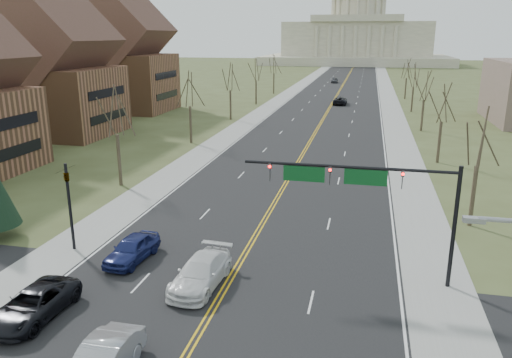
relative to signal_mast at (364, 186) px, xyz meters
The scene contains 27 objects.
road 96.96m from the signal_mast, 94.41° to the left, with size 20.00×380.00×0.01m, color black.
cross_road 12.03m from the signal_mast, 134.80° to the right, with size 120.00×14.00×0.01m, color black.
sidewalk_left 98.61m from the signal_mast, 101.39° to the left, with size 4.00×380.00×0.03m, color gray.
sidewalk_right 96.78m from the signal_mast, 87.30° to the left, with size 4.00×380.00×0.03m, color gray.
center_line 96.96m from the signal_mast, 94.41° to the left, with size 0.42×380.00×0.01m, color gold.
edge_line_left 98.20m from the signal_mast, 100.13° to the left, with size 0.15×380.00×0.01m, color silver.
edge_line_right 96.70m from the signal_mast, 88.60° to the left, with size 0.15×380.00×0.01m, color silver.
capitol 236.68m from the signal_mast, 91.80° to the left, with size 90.00×60.00×50.00m.
signal_mast is the anchor object (origin of this frame).
signal_left 19.06m from the signal_mast, behind, with size 0.32×0.36×6.00m.
tree_r_0 13.26m from the signal_mast, 52.51° to the left, with size 3.74×3.74×8.50m.
tree_l_0 27.17m from the signal_mast, 147.71° to the left, with size 3.96×3.96×9.00m.
tree_r_1 31.56m from the signal_mast, 75.21° to the left, with size 3.74×3.74×8.50m.
tree_l_1 41.45m from the signal_mast, 123.63° to the left, with size 3.96×3.96×9.00m.
tree_r_2 51.15m from the signal_mast, 80.94° to the left, with size 3.74×3.74×8.50m.
tree_l_2 59.15m from the signal_mast, 112.83° to the left, with size 3.96×3.96×9.00m.
tree_r_3 70.96m from the signal_mast, 83.48° to the left, with size 3.74×3.74×8.50m.
tree_l_3 77.96m from the signal_mast, 107.12° to the left, with size 3.96×3.96×9.00m.
tree_r_4 90.86m from the signal_mast, 84.91° to the left, with size 3.74×3.74×8.50m.
tree_l_4 97.25m from the signal_mast, 103.65° to the left, with size 3.96×3.96×9.00m.
bldg_left_mid 56.81m from the signal_mast, 139.96° to the left, with size 15.10×14.28×20.75m.
bldg_left_far 75.76m from the signal_mast, 126.91° to the left, with size 17.10×14.28×23.25m.
car_sb_outer_lead 18.73m from the signal_mast, 153.23° to the right, with size 2.51×5.44×1.51m, color black.
car_sb_inner_second 10.59m from the signal_mast, 161.11° to the right, with size 2.32×5.71×1.66m, color silver.
car_sb_outer_second 15.11m from the signal_mast, behind, with size 1.91×4.75×1.62m, color navy.
car_far_nb 78.46m from the signal_mast, 94.22° to the left, with size 2.67×5.80×1.61m, color black.
car_far_sb 127.89m from the signal_mast, 94.65° to the left, with size 1.85×4.61×1.57m, color #4A4B51.
Camera 1 is at (7.36, -14.25, 13.98)m, focal length 35.00 mm.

